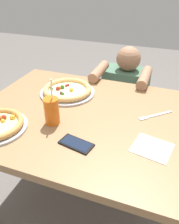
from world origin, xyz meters
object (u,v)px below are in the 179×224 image
object	(u,v)px
pizza_far	(67,90)
drink_cup_colored	(52,111)
diner_seated	(124,104)
fork	(154,116)
cell_phone	(76,144)

from	to	relation	value
pizza_far	drink_cup_colored	distance (m)	0.32
diner_seated	drink_cup_colored	bearing A→B (deg)	-102.61
pizza_far	fork	bearing A→B (deg)	-7.91
fork	cell_phone	distance (m)	0.46
pizza_far	drink_cup_colored	bearing A→B (deg)	-78.07
pizza_far	cell_phone	xyz separation A→B (m)	(0.24, -0.43, -0.02)
drink_cup_colored	diner_seated	size ratio (longest dim) A/B	0.26
pizza_far	diner_seated	bearing A→B (deg)	64.77
diner_seated	fork	bearing A→B (deg)	-66.08
cell_phone	pizza_far	bearing A→B (deg)	119.62
drink_cup_colored	fork	distance (m)	0.53
drink_cup_colored	fork	size ratio (longest dim) A/B	1.50
pizza_far	drink_cup_colored	xyz separation A→B (m)	(0.07, -0.31, 0.05)
cell_phone	diner_seated	bearing A→B (deg)	89.03
drink_cup_colored	diner_seated	bearing A→B (deg)	77.39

